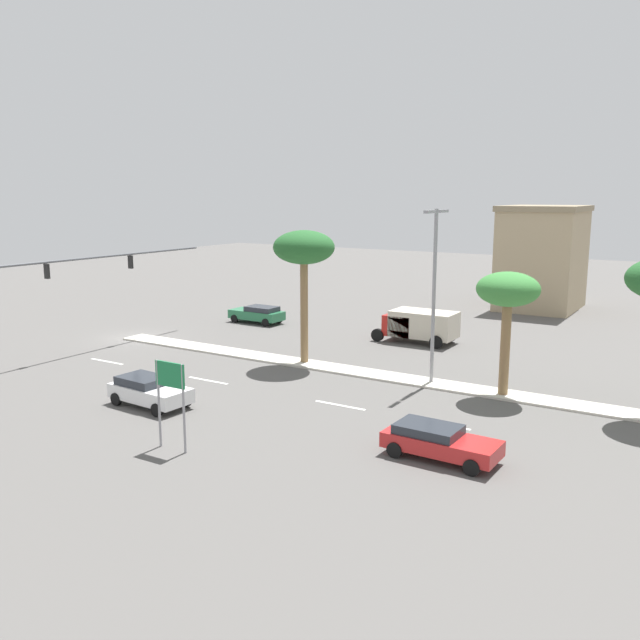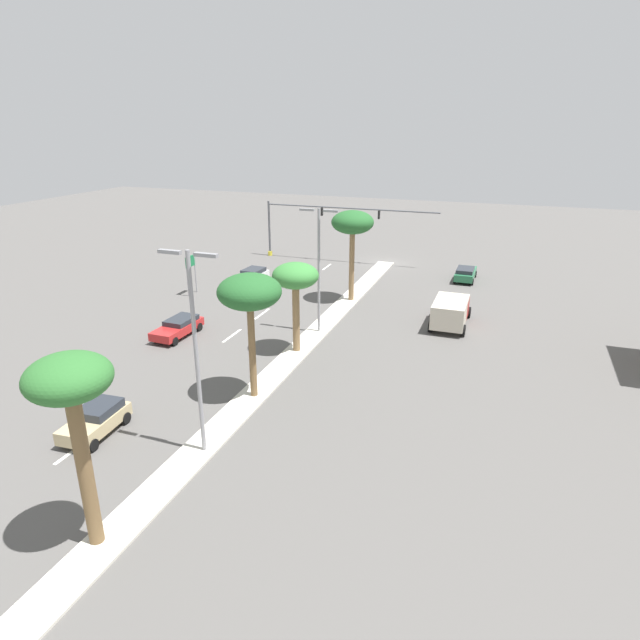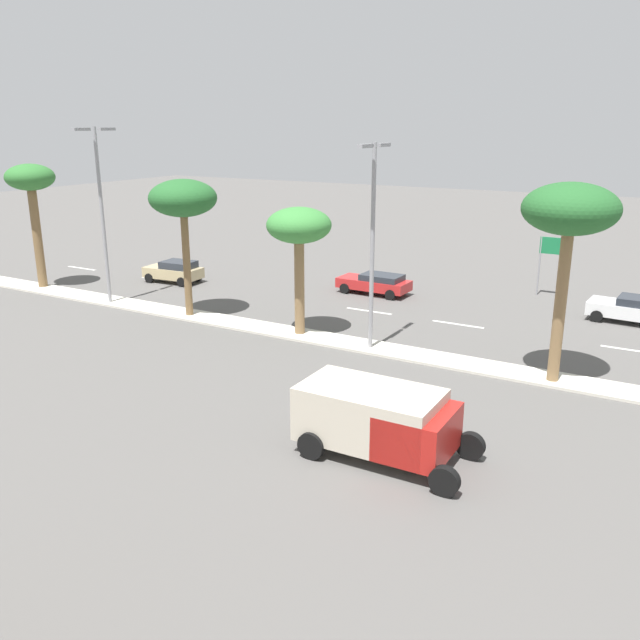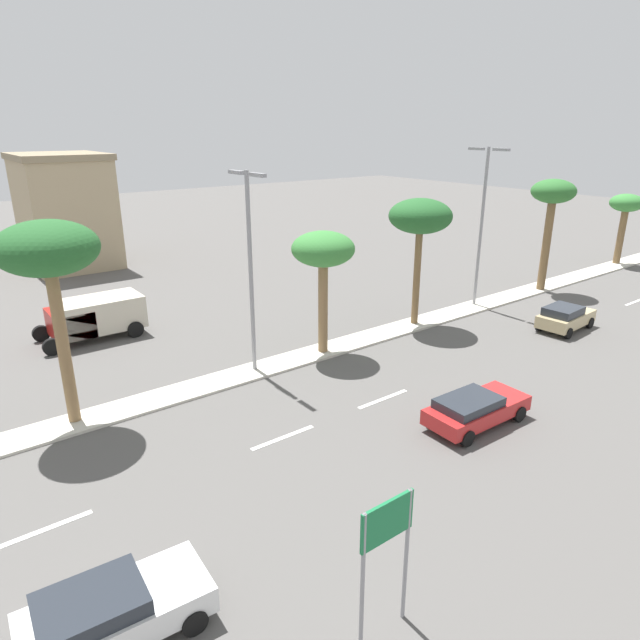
% 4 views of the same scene
% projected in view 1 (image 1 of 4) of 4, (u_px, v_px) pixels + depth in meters
% --- Properties ---
extents(ground_plane, '(160.00, 160.00, 0.00)m').
position_uv_depth(ground_plane, '(488.00, 393.00, 34.80)').
color(ground_plane, '#565451').
extents(lane_stripe_trailing, '(0.20, 2.80, 0.01)m').
position_uv_depth(lane_stripe_trailing, '(107.00, 361.00, 41.39)').
color(lane_stripe_trailing, silver).
rests_on(lane_stripe_trailing, ground).
extents(lane_stripe_left, '(0.20, 2.80, 0.01)m').
position_uv_depth(lane_stripe_left, '(208.00, 380.00, 37.16)').
color(lane_stripe_left, silver).
rests_on(lane_stripe_left, ground).
extents(lane_stripe_near, '(0.20, 2.80, 0.01)m').
position_uv_depth(lane_stripe_near, '(340.00, 405.00, 32.79)').
color(lane_stripe_near, silver).
rests_on(lane_stripe_near, ground).
extents(lane_stripe_center, '(0.20, 2.80, 0.01)m').
position_uv_depth(lane_stripe_center, '(441.00, 424.00, 30.10)').
color(lane_stripe_center, silver).
rests_on(lane_stripe_center, ground).
extents(traffic_signal_gantry, '(20.24, 0.53, 6.50)m').
position_uv_depth(traffic_signal_gantry, '(32.00, 293.00, 39.78)').
color(traffic_signal_gantry, '#515459').
rests_on(traffic_signal_gantry, ground).
extents(directional_road_sign, '(0.10, 1.50, 3.65)m').
position_uv_depth(directional_road_sign, '(170.00, 387.00, 26.64)').
color(directional_road_sign, gray).
rests_on(directional_road_sign, ground).
extents(commercial_building, '(8.52, 6.76, 9.22)m').
position_uv_depth(commercial_building, '(542.00, 257.00, 59.91)').
color(commercial_building, tan).
rests_on(commercial_building, ground).
extents(palm_tree_near, '(3.67, 3.67, 7.99)m').
position_uv_depth(palm_tree_near, '(304.00, 250.00, 39.64)').
color(palm_tree_near, olive).
rests_on(palm_tree_near, median_curb).
extents(palm_tree_front, '(3.15, 3.15, 6.29)m').
position_uv_depth(palm_tree_front, '(508.00, 293.00, 33.34)').
color(palm_tree_front, olive).
rests_on(palm_tree_front, median_curb).
extents(street_lamp_left, '(2.90, 0.24, 9.34)m').
position_uv_depth(street_lamp_left, '(434.00, 282.00, 35.54)').
color(street_lamp_left, gray).
rests_on(street_lamp_left, median_curb).
extents(sedan_green_mid, '(1.98, 4.50, 1.39)m').
position_uv_depth(sedan_green_mid, '(258.00, 314.00, 53.67)').
color(sedan_green_mid, '#287047').
rests_on(sedan_green_mid, ground).
extents(sedan_white_left, '(2.25, 4.31, 1.42)m').
position_uv_depth(sedan_white_left, '(149.00, 390.00, 32.63)').
color(sedan_white_left, silver).
rests_on(sedan_white_left, ground).
extents(sedan_red_right, '(2.05, 4.55, 1.29)m').
position_uv_depth(sedan_red_right, '(438.00, 441.00, 26.10)').
color(sedan_red_right, red).
rests_on(sedan_red_right, ground).
extents(box_truck, '(2.74, 5.62, 2.24)m').
position_uv_depth(box_truck, '(418.00, 324.00, 46.61)').
color(box_truck, '#B21E19').
rests_on(box_truck, ground).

